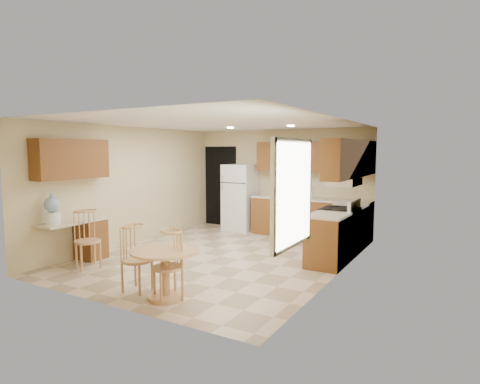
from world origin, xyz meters
The scene contains 30 objects.
floor centered at (0.00, 0.00, 0.00)m, with size 5.50×5.50×0.00m, color #CCB294.
ceiling centered at (0.00, 0.00, 2.50)m, with size 4.50×5.50×0.02m, color white.
wall_back centered at (0.00, 2.75, 1.25)m, with size 4.50×0.02×2.50m, color beige.
wall_front centered at (0.00, -2.75, 1.25)m, with size 4.50×0.02×2.50m, color beige.
wall_left centered at (-2.25, 0.00, 1.25)m, with size 0.02×5.50×2.50m, color beige.
wall_right centered at (2.25, 0.00, 1.25)m, with size 0.02×5.50×2.50m, color beige.
doorway centered at (-1.75, 2.73, 1.05)m, with size 0.90×0.02×2.10m, color black.
base_cab_back centered at (0.88, 2.45, 0.43)m, with size 2.75×0.60×0.87m, color brown.
counter_back centered at (0.88, 2.45, 0.89)m, with size 2.75×0.63×0.04m, color beige.
base_cab_right_a centered at (1.95, 1.85, 0.43)m, with size 0.60×0.59×0.87m, color brown.
counter_right_a centered at (1.95, 1.85, 0.89)m, with size 0.63×0.59×0.04m, color beige.
base_cab_right_b centered at (1.95, 0.40, 0.43)m, with size 0.60×0.80×0.87m, color brown.
counter_right_b centered at (1.95, 0.40, 0.89)m, with size 0.63×0.80×0.04m, color beige.
upper_cab_back centered at (0.88, 2.58, 1.85)m, with size 2.75×0.33×0.70m, color brown.
upper_cab_right centered at (2.08, 1.21, 1.85)m, with size 0.33×2.42×0.70m, color brown.
upper_cab_left centered at (-2.08, -1.60, 1.85)m, with size 0.33×1.40×0.70m, color brown.
sink centered at (0.85, 2.45, 0.91)m, with size 0.78×0.44×0.01m, color silver.
range_hood centered at (2.00, 1.18, 1.42)m, with size 0.50×0.76×0.14m, color silver.
desk_pedestal centered at (-2.00, -1.32, 0.36)m, with size 0.48×0.42×0.72m, color brown.
desk_top centered at (-2.00, -1.70, 0.75)m, with size 0.50×1.20×0.04m, color beige.
window centered at (2.23, -1.85, 1.50)m, with size 0.06×1.12×1.30m.
can_light_a centered at (-0.50, 1.20, 2.48)m, with size 0.14×0.14×0.02m, color white.
can_light_b centered at (0.90, 1.20, 2.48)m, with size 0.14×0.14×0.02m, color white.
refrigerator centered at (-0.95, 2.40, 0.83)m, with size 0.73×0.71×1.65m.
stove centered at (1.92, 1.18, 0.47)m, with size 0.65×0.76×1.09m.
dining_table centered at (0.54, -2.20, 0.45)m, with size 0.92×0.92×0.68m.
chair_table_a centered at (-0.01, -2.25, 0.57)m, with size 0.41×0.54×0.94m.
chair_table_b centered at (0.59, -2.29, 0.57)m, with size 0.41×0.48×0.93m.
chair_desk centered at (-1.55, -1.85, 0.60)m, with size 0.43×0.56×0.98m.
water_crock centered at (-2.00, -2.07, 1.01)m, with size 0.26×0.26×0.54m.
Camera 1 is at (4.04, -6.25, 2.01)m, focal length 30.00 mm.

